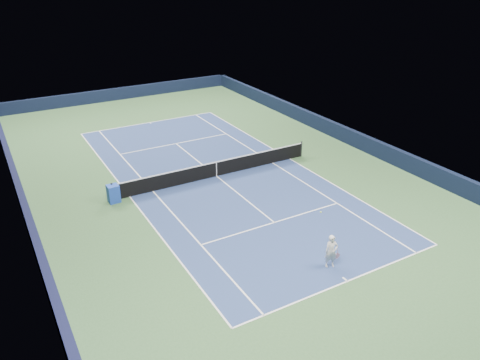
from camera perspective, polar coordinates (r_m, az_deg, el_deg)
ground at (r=28.74m, az=-2.87°, el=0.46°), size 40.00×40.00×0.00m
wall_far at (r=46.14m, az=-14.40°, el=10.17°), size 22.00×0.35×1.10m
wall_right at (r=34.39m, az=13.42°, el=5.09°), size 0.35×40.00×1.10m
wall_left at (r=26.02m, az=-24.65°, el=-3.51°), size 0.35×40.00×1.10m
court_surface at (r=28.74m, az=-2.87°, el=0.47°), size 10.97×23.77×0.01m
baseline_far at (r=38.99m, az=-10.94°, el=6.91°), size 10.97×0.08×0.00m
baseline_near at (r=20.34m, az=12.97°, el=-11.93°), size 10.97×0.08×0.00m
sideline_doubles_right at (r=31.37m, az=6.08°, el=2.59°), size 0.08×23.77×0.00m
sideline_doubles_left at (r=26.98m, az=-13.29°, el=-1.99°), size 0.08×23.77×0.00m
sideline_singles_right at (r=30.64m, az=3.99°, el=2.10°), size 0.08×23.77×0.00m
sideline_singles_left at (r=27.32m, az=-10.57°, el=-1.34°), size 0.08×23.77×0.00m
service_line_far at (r=34.12m, az=-7.81°, el=4.43°), size 8.23×0.08×0.00m
service_line_near at (r=23.85m, az=4.20°, el=-5.18°), size 8.23×0.08×0.00m
center_service_line at (r=28.73m, az=-2.87°, el=0.48°), size 0.08×12.80×0.00m
center_mark_far at (r=38.85m, az=-10.87°, el=6.85°), size 0.08×0.30×0.00m
center_mark_near at (r=20.42m, az=12.69°, el=-11.72°), size 0.08×0.30×0.00m
tennis_net at (r=28.53m, az=-2.89°, el=1.38°), size 12.90×0.10×1.07m
sponsor_cube at (r=26.42m, az=-15.17°, el=-1.62°), size 0.65×0.58×1.00m
tennis_player at (r=20.63m, az=11.07°, el=-8.54°), size 0.78×1.30×2.21m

